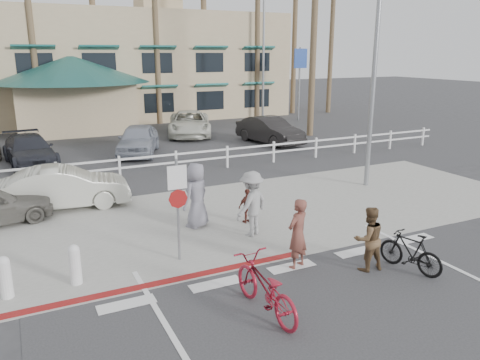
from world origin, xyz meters
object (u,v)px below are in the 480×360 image
car_white_sedan (64,188)px  bike_black (410,252)px  sign_post (178,205)px  bike_red (265,288)px

car_white_sedan → bike_black: bearing=-135.7°
sign_post → bike_red: 3.33m
sign_post → bike_black: bearing=-32.1°
bike_red → bike_black: bike_red is taller
sign_post → car_white_sedan: 6.00m
bike_black → car_white_sedan: car_white_sedan is taller
bike_red → car_white_sedan: bearing=-75.3°
sign_post → car_white_sedan: sign_post is taller
bike_black → car_white_sedan: (-6.85, 8.54, 0.21)m
bike_red → bike_black: (4.02, 0.16, -0.08)m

